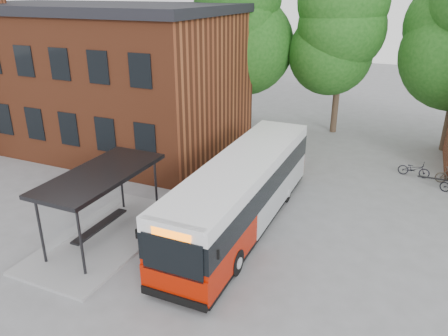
% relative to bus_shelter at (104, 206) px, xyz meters
% --- Properties ---
extents(ground, '(100.00, 100.00, 0.00)m').
position_rel_bus_shelter_xyz_m(ground, '(4.50, 1.00, -1.45)').
color(ground, slate).
extents(station_building, '(18.40, 10.40, 8.50)m').
position_rel_bus_shelter_xyz_m(station_building, '(-8.50, 10.00, 2.80)').
color(station_building, brown).
rests_on(station_building, ground).
extents(bus_shelter, '(3.60, 7.00, 2.90)m').
position_rel_bus_shelter_xyz_m(bus_shelter, '(0.00, 0.00, 0.00)').
color(bus_shelter, '#242428').
rests_on(bus_shelter, ground).
extents(tree_0, '(7.92, 7.92, 11.00)m').
position_rel_bus_shelter_xyz_m(tree_0, '(-1.50, 17.00, 4.05)').
color(tree_0, '#194C14').
rests_on(tree_0, ground).
extents(tree_1, '(7.92, 7.92, 10.40)m').
position_rel_bus_shelter_xyz_m(tree_1, '(5.50, 18.00, 3.75)').
color(tree_1, '#194C14').
rests_on(tree_1, ground).
extents(city_bus, '(2.50, 11.62, 2.95)m').
position_rel_bus_shelter_xyz_m(city_bus, '(4.53, 3.25, 0.03)').
color(city_bus, '#A41301').
rests_on(city_bus, ground).
extents(bicycle_0, '(1.65, 0.71, 0.84)m').
position_rel_bus_shelter_xyz_m(bicycle_0, '(10.97, 11.76, -1.03)').
color(bicycle_0, black).
rests_on(bicycle_0, ground).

